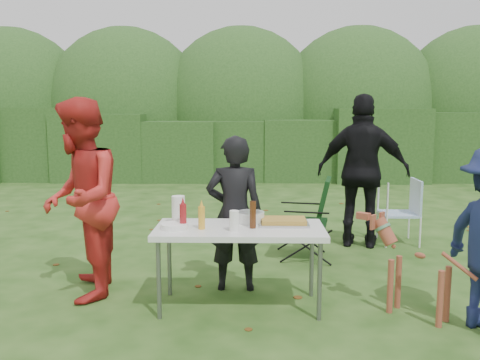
{
  "coord_description": "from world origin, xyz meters",
  "views": [
    {
      "loc": [
        0.28,
        -4.55,
        1.8
      ],
      "look_at": [
        0.16,
        0.98,
        1.0
      ],
      "focal_mm": 38.0,
      "sensor_mm": 36.0,
      "label": 1
    }
  ],
  "objects_px": {
    "dog": "(419,270)",
    "paper_towel_roll": "(178,210)",
    "person_red_jacket": "(80,199)",
    "mustard_bottle": "(202,218)",
    "folding_table": "(240,233)",
    "lawn_chair": "(399,211)",
    "camping_chair": "(304,218)",
    "person_cook": "(234,214)",
    "ketchup_bottle": "(183,216)",
    "beer_bottle": "(253,215)",
    "person_black_puffy": "(363,171)"
  },
  "relations": [
    {
      "from": "dog",
      "to": "paper_towel_roll",
      "type": "bearing_deg",
      "value": 33.64
    },
    {
      "from": "person_red_jacket",
      "to": "mustard_bottle",
      "type": "height_order",
      "value": "person_red_jacket"
    },
    {
      "from": "folding_table",
      "to": "lawn_chair",
      "type": "xyz_separation_m",
      "value": [
        2.06,
        2.24,
        -0.25
      ]
    },
    {
      "from": "dog",
      "to": "person_red_jacket",
      "type": "bearing_deg",
      "value": 33.77
    },
    {
      "from": "folding_table",
      "to": "camping_chair",
      "type": "relative_size",
      "value": 1.53
    },
    {
      "from": "paper_towel_roll",
      "to": "person_cook",
      "type": "bearing_deg",
      "value": 35.93
    },
    {
      "from": "folding_table",
      "to": "person_cook",
      "type": "relative_size",
      "value": 0.98
    },
    {
      "from": "camping_chair",
      "to": "ketchup_bottle",
      "type": "distance_m",
      "value": 2.05
    },
    {
      "from": "person_red_jacket",
      "to": "dog",
      "type": "distance_m",
      "value": 3.11
    },
    {
      "from": "lawn_chair",
      "to": "beer_bottle",
      "type": "relative_size",
      "value": 3.61
    },
    {
      "from": "dog",
      "to": "mustard_bottle",
      "type": "xyz_separation_m",
      "value": [
        -1.87,
        0.12,
        0.42
      ]
    },
    {
      "from": "person_red_jacket",
      "to": "mustard_bottle",
      "type": "xyz_separation_m",
      "value": [
        1.16,
        -0.31,
        -0.1
      ]
    },
    {
      "from": "person_cook",
      "to": "camping_chair",
      "type": "bearing_deg",
      "value": -127.6
    },
    {
      "from": "person_cook",
      "to": "person_black_puffy",
      "type": "height_order",
      "value": "person_black_puffy"
    },
    {
      "from": "beer_bottle",
      "to": "paper_towel_roll",
      "type": "bearing_deg",
      "value": 168.47
    },
    {
      "from": "mustard_bottle",
      "to": "ketchup_bottle",
      "type": "xyz_separation_m",
      "value": [
        -0.16,
        0.01,
        0.01
      ]
    },
    {
      "from": "lawn_chair",
      "to": "folding_table",
      "type": "bearing_deg",
      "value": 47.7
    },
    {
      "from": "person_red_jacket",
      "to": "person_black_puffy",
      "type": "relative_size",
      "value": 0.96
    },
    {
      "from": "folding_table",
      "to": "camping_chair",
      "type": "bearing_deg",
      "value": 64.48
    },
    {
      "from": "person_red_jacket",
      "to": "beer_bottle",
      "type": "height_order",
      "value": "person_red_jacket"
    },
    {
      "from": "camping_chair",
      "to": "mustard_bottle",
      "type": "distance_m",
      "value": 1.96
    },
    {
      "from": "mustard_bottle",
      "to": "camping_chair",
      "type": "bearing_deg",
      "value": 56.59
    },
    {
      "from": "beer_bottle",
      "to": "camping_chair",
      "type": "bearing_deg",
      "value": 68.57
    },
    {
      "from": "folding_table",
      "to": "camping_chair",
      "type": "xyz_separation_m",
      "value": [
        0.73,
        1.53,
        -0.19
      ]
    },
    {
      "from": "person_red_jacket",
      "to": "person_cook",
      "type": "bearing_deg",
      "value": 86.96
    },
    {
      "from": "lawn_chair",
      "to": "mustard_bottle",
      "type": "bearing_deg",
      "value": 44.42
    },
    {
      "from": "ketchup_bottle",
      "to": "beer_bottle",
      "type": "relative_size",
      "value": 0.92
    },
    {
      "from": "camping_chair",
      "to": "dog",
      "type": "bearing_deg",
      "value": 126.4
    },
    {
      "from": "person_black_puffy",
      "to": "camping_chair",
      "type": "relative_size",
      "value": 2.0
    },
    {
      "from": "folding_table",
      "to": "lawn_chair",
      "type": "bearing_deg",
      "value": 47.4
    },
    {
      "from": "person_red_jacket",
      "to": "person_black_puffy",
      "type": "height_order",
      "value": "person_black_puffy"
    },
    {
      "from": "person_black_puffy",
      "to": "mustard_bottle",
      "type": "height_order",
      "value": "person_black_puffy"
    },
    {
      "from": "person_black_puffy",
      "to": "lawn_chair",
      "type": "relative_size",
      "value": 2.27
    },
    {
      "from": "mustard_bottle",
      "to": "paper_towel_roll",
      "type": "xyz_separation_m",
      "value": [
        -0.23,
        0.18,
        0.03
      ]
    },
    {
      "from": "person_black_puffy",
      "to": "lawn_chair",
      "type": "bearing_deg",
      "value": -148.34
    },
    {
      "from": "dog",
      "to": "beer_bottle",
      "type": "height_order",
      "value": "beer_bottle"
    },
    {
      "from": "paper_towel_roll",
      "to": "camping_chair",
      "type": "bearing_deg",
      "value": 47.89
    },
    {
      "from": "ketchup_bottle",
      "to": "folding_table",
      "type": "bearing_deg",
      "value": 8.33
    },
    {
      "from": "camping_chair",
      "to": "beer_bottle",
      "type": "relative_size",
      "value": 4.1
    },
    {
      "from": "ketchup_bottle",
      "to": "paper_towel_roll",
      "type": "xyz_separation_m",
      "value": [
        -0.07,
        0.18,
        0.02
      ]
    },
    {
      "from": "mustard_bottle",
      "to": "person_cook",
      "type": "bearing_deg",
      "value": 63.6
    },
    {
      "from": "person_black_puffy",
      "to": "lawn_chair",
      "type": "distance_m",
      "value": 0.78
    },
    {
      "from": "ketchup_bottle",
      "to": "paper_towel_roll",
      "type": "relative_size",
      "value": 0.85
    },
    {
      "from": "person_cook",
      "to": "mustard_bottle",
      "type": "height_order",
      "value": "person_cook"
    },
    {
      "from": "camping_chair",
      "to": "ketchup_bottle",
      "type": "height_order",
      "value": "camping_chair"
    },
    {
      "from": "person_black_puffy",
      "to": "camping_chair",
      "type": "bearing_deg",
      "value": 48.45
    },
    {
      "from": "folding_table",
      "to": "dog",
      "type": "relative_size",
      "value": 1.71
    },
    {
      "from": "mustard_bottle",
      "to": "beer_bottle",
      "type": "distance_m",
      "value": 0.45
    },
    {
      "from": "person_black_puffy",
      "to": "ketchup_bottle",
      "type": "xyz_separation_m",
      "value": [
        -2.03,
        -2.15,
        -0.13
      ]
    },
    {
      "from": "person_red_jacket",
      "to": "mustard_bottle",
      "type": "bearing_deg",
      "value": 62.88
    }
  ]
}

